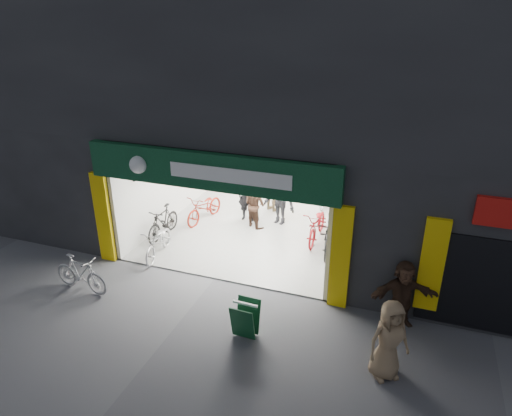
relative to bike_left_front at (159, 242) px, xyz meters
The scene contains 17 objects.
ground 2.14m from the bike_left_front, 16.70° to the right, with size 60.00×60.00×0.00m, color #56565B.
building 6.53m from the bike_left_front, 56.45° to the left, with size 17.00×10.27×8.00m.
bike_left_front is the anchor object (origin of this frame).
bike_left_midfront 1.22m from the bike_left_front, 114.28° to the left, with size 0.47×1.67×1.01m, color black.
bike_left_midback 2.61m from the bike_left_front, 85.62° to the left, with size 0.64×1.84×0.97m, color maroon.
bike_left_back 6.39m from the bike_left_front, 94.49° to the left, with size 0.51×1.81×1.09m, color silver.
bike_right_front 4.87m from the bike_left_front, 22.38° to the left, with size 0.51×1.82×1.09m, color black.
bike_right_mid 4.76m from the bike_left_front, 31.88° to the left, with size 0.68×1.94×1.02m, color maroon.
bike_right_back 6.46m from the bike_left_front, 54.00° to the left, with size 0.43×1.54×0.93m, color #BBBCC1.
parked_bike 2.38m from the bike_left_front, 112.61° to the right, with size 0.46×1.63×0.98m, color #B2B3B7.
customer_a 3.52m from the bike_left_front, 63.20° to the left, with size 0.70×0.46×1.93m, color black.
customer_b 3.38m from the bike_left_front, 55.05° to the left, with size 0.76×0.59×1.56m, color #382319.
customer_c 4.15m from the bike_left_front, 50.77° to the left, with size 1.16×0.67×1.80m, color black.
customer_d 4.64m from the bike_left_front, 63.25° to the left, with size 1.04×0.43×1.77m, color #907954.
pedestrian_near 7.06m from the bike_left_front, 21.79° to the right, with size 0.82×0.53×1.67m, color #886E4F.
pedestrian_far 6.76m from the bike_left_front, ahead, with size 1.49×0.48×1.61m, color #39251A.
sandwich_board 4.34m from the bike_left_front, 34.24° to the right, with size 0.56×0.56×0.82m.
Camera 1 is at (4.51, -9.30, 6.54)m, focal length 32.00 mm.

